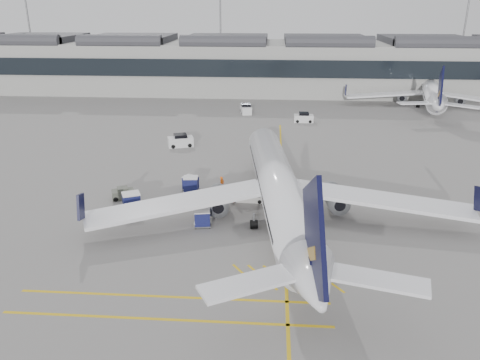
# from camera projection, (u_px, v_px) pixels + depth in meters

# --- Properties ---
(ground) EXTENTS (220.00, 220.00, 0.00)m
(ground) POSITION_uv_depth(u_px,v_px,m) (174.00, 231.00, 42.37)
(ground) COLOR gray
(ground) RESTS_ON ground
(terminal) EXTENTS (200.00, 20.45, 12.40)m
(terminal) POSITION_uv_depth(u_px,v_px,m) (236.00, 64.00, 107.22)
(terminal) COLOR #9E9E99
(terminal) RESTS_ON ground
(light_masts) EXTENTS (113.00, 0.60, 25.45)m
(light_masts) POSITION_uv_depth(u_px,v_px,m) (234.00, 23.00, 117.48)
(light_masts) COLOR slate
(light_masts) RESTS_ON ground
(apron_markings) EXTENTS (0.25, 60.00, 0.01)m
(apron_markings) POSITION_uv_depth(u_px,v_px,m) (283.00, 192.00, 51.03)
(apron_markings) COLOR gold
(apron_markings) RESTS_ON ground
(airliner_main) EXTENTS (35.54, 39.04, 10.40)m
(airliner_main) POSITION_uv_depth(u_px,v_px,m) (279.00, 190.00, 43.64)
(airliner_main) COLOR white
(airliner_main) RESTS_ON ground
(airliner_far) EXTENTS (32.68, 36.11, 9.75)m
(airliner_far) POSITION_uv_depth(u_px,v_px,m) (432.00, 92.00, 91.88)
(airliner_far) COLOR white
(airliner_far) RESTS_ON ground
(belt_loader) EXTENTS (4.31, 1.60, 1.75)m
(belt_loader) POSITION_uv_depth(u_px,v_px,m) (247.00, 196.00, 48.75)
(belt_loader) COLOR #B8B4AE
(belt_loader) RESTS_ON ground
(baggage_cart_a) EXTENTS (1.94, 1.80, 1.64)m
(baggage_cart_a) POSITION_uv_depth(u_px,v_px,m) (191.00, 183.00, 51.23)
(baggage_cart_a) COLOR gray
(baggage_cart_a) RESTS_ON ground
(baggage_cart_b) EXTENTS (1.72, 1.50, 1.62)m
(baggage_cart_b) POSITION_uv_depth(u_px,v_px,m) (202.00, 218.00, 43.00)
(baggage_cart_b) COLOR gray
(baggage_cart_b) RESTS_ON ground
(baggage_cart_c) EXTENTS (2.25, 2.09, 1.89)m
(baggage_cart_c) POSITION_uv_depth(u_px,v_px,m) (131.00, 201.00, 46.15)
(baggage_cart_c) COLOR gray
(baggage_cart_c) RESTS_ON ground
(baggage_cart_d) EXTENTS (1.75, 1.49, 1.73)m
(baggage_cart_d) POSITION_uv_depth(u_px,v_px,m) (191.00, 184.00, 50.84)
(baggage_cart_d) COLOR gray
(baggage_cart_d) RESTS_ON ground
(ramp_agent_a) EXTENTS (0.69, 0.75, 1.73)m
(ramp_agent_a) POSITION_uv_depth(u_px,v_px,m) (222.00, 184.00, 50.93)
(ramp_agent_a) COLOR #FF5F0D
(ramp_agent_a) RESTS_ON ground
(ramp_agent_b) EXTENTS (1.09, 0.97, 1.88)m
(ramp_agent_b) POSITION_uv_depth(u_px,v_px,m) (234.00, 194.00, 48.21)
(ramp_agent_b) COLOR #E7530C
(ramp_agent_b) RESTS_ON ground
(pushback_tug) EXTENTS (2.58, 2.08, 1.26)m
(pushback_tug) POSITION_uv_depth(u_px,v_px,m) (123.00, 194.00, 49.25)
(pushback_tug) COLOR #4E5245
(pushback_tug) RESTS_ON ground
(safety_cone_nose) EXTENTS (0.41, 0.41, 0.57)m
(safety_cone_nose) POSITION_uv_depth(u_px,v_px,m) (287.00, 161.00, 60.23)
(safety_cone_nose) COLOR #F24C0A
(safety_cone_nose) RESTS_ON ground
(safety_cone_engine) EXTENTS (0.35, 0.35, 0.49)m
(safety_cone_engine) POSITION_uv_depth(u_px,v_px,m) (317.00, 206.00, 47.05)
(safety_cone_engine) COLOR #F24C0A
(safety_cone_engine) RESTS_ON ground
(service_van_left) EXTENTS (3.92, 2.82, 1.82)m
(service_van_left) POSITION_uv_depth(u_px,v_px,m) (181.00, 141.00, 67.00)
(service_van_left) COLOR silver
(service_van_left) RESTS_ON ground
(service_van_mid) EXTENTS (2.45, 3.84, 1.82)m
(service_van_mid) POSITION_uv_depth(u_px,v_px,m) (246.00, 109.00, 86.96)
(service_van_mid) COLOR silver
(service_van_mid) RESTS_ON ground
(service_van_right) EXTENTS (3.27, 1.66, 1.68)m
(service_van_right) POSITION_uv_depth(u_px,v_px,m) (304.00, 118.00, 80.69)
(service_van_right) COLOR silver
(service_van_right) RESTS_ON ground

